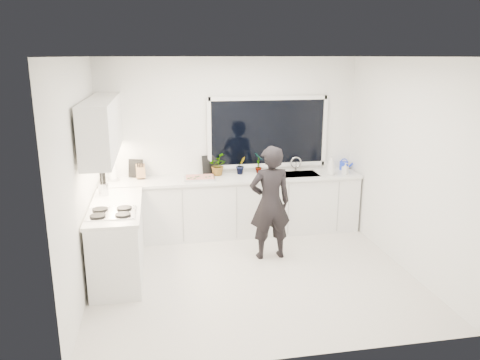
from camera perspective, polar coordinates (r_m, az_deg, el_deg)
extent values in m
cube|color=beige|center=(6.12, 1.49, -11.47)|extent=(4.00, 3.50, 0.02)
cube|color=white|center=(7.34, -1.24, 4.23)|extent=(4.00, 0.02, 2.70)
cube|color=white|center=(5.61, -18.96, 0.04)|extent=(0.02, 3.50, 2.70)
cube|color=white|center=(6.37, 19.59, 1.69)|extent=(0.02, 3.50, 2.70)
cube|color=white|center=(5.49, 1.69, 14.89)|extent=(4.00, 3.50, 0.02)
cube|color=black|center=(7.39, 3.42, 5.85)|extent=(1.80, 0.02, 1.00)
cube|color=white|center=(7.28, -0.81, -3.28)|extent=(3.92, 0.58, 0.88)
cube|color=white|center=(6.18, -14.65, -7.18)|extent=(0.58, 1.60, 0.88)
cube|color=silver|center=(7.14, -0.81, 0.20)|extent=(3.94, 0.62, 0.04)
cube|color=silver|center=(6.02, -14.93, -3.11)|extent=(0.62, 1.60, 0.04)
cube|color=white|center=(6.16, -16.40, 6.28)|extent=(0.34, 2.10, 0.70)
cube|color=silver|center=(7.39, 7.23, 0.37)|extent=(0.58, 0.42, 0.14)
cylinder|color=silver|center=(7.54, 6.82, 1.92)|extent=(0.03, 0.03, 0.22)
cube|color=black|center=(5.68, -15.41, -3.86)|extent=(0.56, 0.48, 0.03)
imported|color=black|center=(6.34, 3.68, -2.80)|extent=(0.59, 0.40, 1.57)
cube|color=silver|center=(7.04, -4.94, 0.25)|extent=(0.47, 0.35, 0.03)
cube|color=#C63E1A|center=(7.04, -4.94, 0.38)|extent=(0.43, 0.31, 0.01)
cylinder|color=#1633D5|center=(7.78, 12.54, 1.73)|extent=(0.17, 0.17, 0.13)
cylinder|color=white|center=(7.14, -15.23, 0.93)|extent=(0.15, 0.15, 0.26)
cube|color=#9C7048|center=(7.16, -12.01, 1.00)|extent=(0.14, 0.11, 0.22)
cylinder|color=silver|center=(6.44, -16.29, -1.11)|extent=(0.13, 0.13, 0.16)
cube|color=black|center=(7.26, -12.60, 1.39)|extent=(0.22, 0.08, 0.28)
cube|color=black|center=(7.29, -3.67, 1.87)|extent=(0.25, 0.06, 0.30)
imported|color=#26662D|center=(7.22, -2.85, 1.86)|extent=(0.28, 0.31, 0.32)
imported|color=#26662D|center=(7.28, 0.10, 1.80)|extent=(0.19, 0.17, 0.28)
imported|color=#26662D|center=(7.33, 2.30, 2.06)|extent=(0.14, 0.19, 0.32)
imported|color=#D8BF66|center=(7.36, 11.05, 1.77)|extent=(0.16, 0.16, 0.31)
imported|color=#D8BF66|center=(7.46, 12.71, 1.37)|extent=(0.12, 0.12, 0.18)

